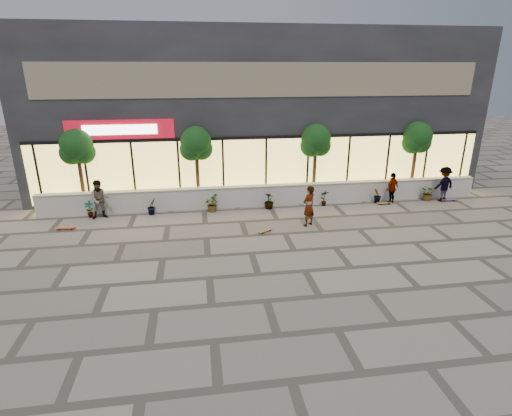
{
  "coord_description": "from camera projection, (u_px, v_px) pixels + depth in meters",
  "views": [
    {
      "loc": [
        -3.46,
        -11.75,
        6.59
      ],
      "look_at": [
        -1.26,
        3.0,
        1.3
      ],
      "focal_mm": 28.0,
      "sensor_mm": 36.0,
      "label": 1
    }
  ],
  "objects": [
    {
      "name": "skater_right_far",
      "position": [
        444.0,
        184.0,
        20.46
      ],
      "size": [
        1.29,
        0.93,
        1.81
      ],
      "primitive_type": "imported",
      "rotation": [
        0.0,
        0.0,
        3.38
      ],
      "color": "maroon",
      "rests_on": "ground"
    },
    {
      "name": "skateboard_right_far",
      "position": [
        449.0,
        200.0,
        20.69
      ],
      "size": [
        0.86,
        0.29,
        0.1
      ],
      "rotation": [
        0.0,
        0.0,
        -0.09
      ],
      "color": "#5B4884",
      "rests_on": "ground"
    },
    {
      "name": "shrub_a",
      "position": [
        89.0,
        209.0,
        18.33
      ],
      "size": [
        0.43,
        0.29,
        0.81
      ],
      "primitive_type": "imported",
      "color": "#133C16",
      "rests_on": "ground"
    },
    {
      "name": "skater_center",
      "position": [
        309.0,
        206.0,
        17.25
      ],
      "size": [
        0.79,
        0.73,
        1.8
      ],
      "primitive_type": "imported",
      "rotation": [
        0.0,
        0.0,
        3.74
      ],
      "color": "white",
      "rests_on": "ground"
    },
    {
      "name": "tree_mideast",
      "position": [
        316.0,
        142.0,
        20.16
      ],
      "size": [
        1.6,
        1.5,
        3.92
      ],
      "color": "#473519",
      "rests_on": "ground"
    },
    {
      "name": "skateboard_center",
      "position": [
        266.0,
        230.0,
        16.82
      ],
      "size": [
        0.71,
        0.54,
        0.09
      ],
      "rotation": [
        0.0,
        0.0,
        0.57
      ],
      "color": "brown",
      "rests_on": "ground"
    },
    {
      "name": "shrub_c",
      "position": [
        212.0,
        203.0,
        19.11
      ],
      "size": [
        0.68,
        0.77,
        0.81
      ],
      "primitive_type": "imported",
      "rotation": [
        0.0,
        0.0,
        1.64
      ],
      "color": "#133C16",
      "rests_on": "ground"
    },
    {
      "name": "shrub_b",
      "position": [
        152.0,
        206.0,
        18.72
      ],
      "size": [
        0.57,
        0.57,
        0.81
      ],
      "primitive_type": "imported",
      "rotation": [
        0.0,
        0.0,
        0.82
      ],
      "color": "#133C16",
      "rests_on": "ground"
    },
    {
      "name": "shrub_g",
      "position": [
        428.0,
        193.0,
        20.67
      ],
      "size": [
        0.77,
        0.84,
        0.81
      ],
      "primitive_type": "imported",
      "rotation": [
        0.0,
        0.0,
        4.92
      ],
      "color": "#133C16",
      "rests_on": "ground"
    },
    {
      "name": "tree_midwest",
      "position": [
        196.0,
        146.0,
        19.33
      ],
      "size": [
        1.6,
        1.5,
        3.92
      ],
      "color": "#473519",
      "rests_on": "ground"
    },
    {
      "name": "retail_building",
      "position": [
        253.0,
        108.0,
        23.86
      ],
      "size": [
        24.0,
        9.17,
        8.5
      ],
      "color": "#232429",
      "rests_on": "ground"
    },
    {
      "name": "shrub_d",
      "position": [
        269.0,
        201.0,
        19.5
      ],
      "size": [
        0.64,
        0.64,
        0.81
      ],
      "primitive_type": "imported",
      "rotation": [
        0.0,
        0.0,
        2.46
      ],
      "color": "#133C16",
      "rests_on": "ground"
    },
    {
      "name": "skateboard_right_near",
      "position": [
        384.0,
        203.0,
        20.2
      ],
      "size": [
        0.78,
        0.22,
        0.09
      ],
      "rotation": [
        0.0,
        0.0,
        0.02
      ],
      "color": "olive",
      "rests_on": "ground"
    },
    {
      "name": "shrub_e",
      "position": [
        324.0,
        198.0,
        19.89
      ],
      "size": [
        0.46,
        0.35,
        0.81
      ],
      "primitive_type": "imported",
      "rotation": [
        0.0,
        0.0,
        3.28
      ],
      "color": "#133C16",
      "rests_on": "ground"
    },
    {
      "name": "planter_wall",
      "position": [
        269.0,
        195.0,
        19.99
      ],
      "size": [
        22.0,
        0.42,
        1.04
      ],
      "color": "silver",
      "rests_on": "ground"
    },
    {
      "name": "shrub_f",
      "position": [
        377.0,
        196.0,
        20.28
      ],
      "size": [
        0.55,
        0.57,
        0.81
      ],
      "primitive_type": "imported",
      "rotation": [
        0.0,
        0.0,
        4.1
      ],
      "color": "#133C16",
      "rests_on": "ground"
    },
    {
      "name": "skater_right_near",
      "position": [
        392.0,
        188.0,
        20.1
      ],
      "size": [
        1.02,
        0.83,
        1.62
      ],
      "primitive_type": "imported",
      "rotation": [
        0.0,
        0.0,
        3.68
      ],
      "color": "white",
      "rests_on": "ground"
    },
    {
      "name": "skateboard_left",
      "position": [
        65.0,
        228.0,
        17.09
      ],
      "size": [
        0.84,
        0.24,
        0.1
      ],
      "rotation": [
        0.0,
        0.0,
        -0.03
      ],
      "color": "#CA4925",
      "rests_on": "ground"
    },
    {
      "name": "skater_left",
      "position": [
        100.0,
        199.0,
        18.1
      ],
      "size": [
        1.02,
        0.87,
        1.81
      ],
      "primitive_type": "imported",
      "rotation": [
        0.0,
        0.0,
        0.24
      ],
      "color": "#9A7B63",
      "rests_on": "ground"
    },
    {
      "name": "tree_west",
      "position": [
        77.0,
        149.0,
        18.57
      ],
      "size": [
        1.6,
        1.5,
        3.92
      ],
      "color": "#473519",
      "rests_on": "ground"
    },
    {
      "name": "ground",
      "position": [
        305.0,
        271.0,
        13.64
      ],
      "size": [
        80.0,
        80.0,
        0.0
      ],
      "primitive_type": "plane",
      "color": "gray",
      "rests_on": "ground"
    },
    {
      "name": "tree_east",
      "position": [
        417.0,
        139.0,
        20.93
      ],
      "size": [
        1.6,
        1.5,
        3.92
      ],
      "color": "#473519",
      "rests_on": "ground"
    }
  ]
}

